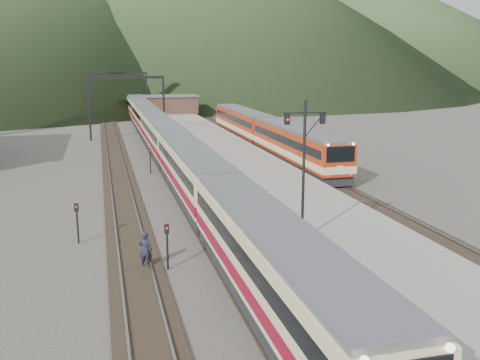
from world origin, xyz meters
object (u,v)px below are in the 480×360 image
object	(u,v)px
main_train	(162,137)
signal_mast	(304,156)
worker	(145,250)
second_train	(265,133)

from	to	relation	value
main_train	signal_mast	distance (m)	33.01
signal_mast	worker	bearing A→B (deg)	175.12
second_train	signal_mast	bearing A→B (deg)	-104.16
worker	second_train	bearing A→B (deg)	-93.67
main_train	worker	bearing A→B (deg)	-97.94
second_train	worker	size ratio (longest dim) A/B	21.01
second_train	main_train	bearing A→B (deg)	178.55
main_train	second_train	bearing A→B (deg)	-1.45
main_train	worker	world-z (taller)	main_train
worker	signal_mast	bearing A→B (deg)	-161.83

